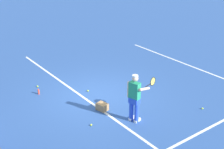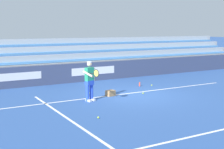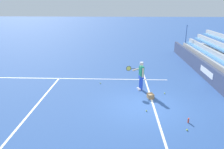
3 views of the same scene
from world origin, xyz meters
TOP-DOWN VIEW (x-y plane):
  - ground_plane at (0.00, 0.00)m, footprint 160.00×160.00m
  - court_baseline_white at (0.00, -0.50)m, footprint 12.00×0.10m
  - court_sideline_white at (4.11, 4.00)m, footprint 0.10×12.00m
  - court_service_line_white at (0.00, 5.50)m, footprint 8.22×0.10m
  - tennis_player at (2.29, -0.01)m, footprint 0.59×1.06m
  - ball_box_cardboard at (1.02, -0.46)m, footprint 0.46×0.38m
  - tennis_ball_midcourt at (-0.56, -0.08)m, footprint 0.07×0.07m
  - tennis_ball_near_player at (-2.18, -1.56)m, footprint 0.07×0.07m
  - tennis_ball_far_left at (1.67, -1.37)m, footprint 0.07×0.07m
  - tennis_ball_far_right at (3.18, 2.51)m, footprint 0.07×0.07m
  - water_bottle at (-1.54, -1.79)m, footprint 0.07×0.07m

SIDE VIEW (x-z plane):
  - ground_plane at x=0.00m, z-range 0.00..0.00m
  - court_baseline_white at x=0.00m, z-range 0.00..0.01m
  - court_sideline_white at x=4.11m, z-range 0.00..0.01m
  - court_service_line_white at x=0.00m, z-range 0.00..0.01m
  - tennis_ball_midcourt at x=-0.56m, z-range 0.00..0.07m
  - tennis_ball_near_player at x=-2.18m, z-range 0.00..0.07m
  - tennis_ball_far_left at x=1.67m, z-range 0.00..0.07m
  - tennis_ball_far_right at x=3.18m, z-range 0.00..0.07m
  - water_bottle at x=-1.54m, z-range 0.00..0.22m
  - ball_box_cardboard at x=1.02m, z-range 0.00..0.26m
  - tennis_player at x=2.29m, z-range 0.04..1.75m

